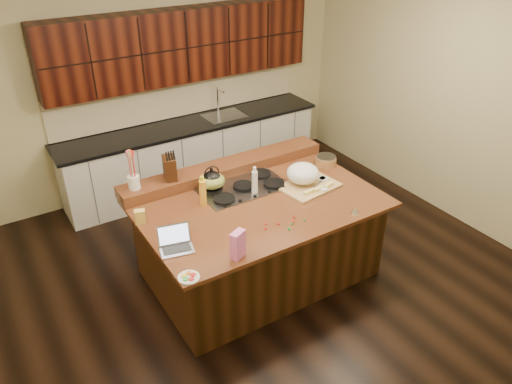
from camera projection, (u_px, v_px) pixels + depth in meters
room at (259, 163)px, 4.81m from camera, size 5.52×5.02×2.72m
island at (259, 238)px, 5.25m from camera, size 2.40×1.60×0.92m
back_ledge at (225, 168)px, 5.51m from camera, size 2.40×0.30×0.12m
cooktop at (243, 187)px, 5.23m from camera, size 0.92×0.52×0.05m
back_counter at (190, 119)px, 6.76m from camera, size 3.70×0.66×2.40m
kettle at (212, 179)px, 5.13m from camera, size 0.21×0.21×0.18m
green_bowl at (212, 181)px, 5.14m from camera, size 0.35×0.35×0.15m
laptop at (175, 243)px, 4.32m from camera, size 0.33×0.28×0.20m
oil_bottle at (203, 193)px, 4.89m from camera, size 0.08×0.08×0.27m
vinegar_bottle at (255, 182)px, 5.10m from camera, size 0.07×0.07×0.25m
wooden_tray at (304, 176)px, 5.25m from camera, size 0.64×0.51×0.24m
ramekin_a at (321, 180)px, 5.36m from camera, size 0.10×0.10×0.04m
ramekin_b at (323, 190)px, 5.17m from camera, size 0.12×0.12×0.04m
ramekin_c at (324, 180)px, 5.36m from camera, size 0.10×0.10×0.04m
strainer_bowl at (326, 161)px, 5.69m from camera, size 0.32×0.32×0.09m
kitchen_timer at (355, 210)px, 4.81m from camera, size 0.10×0.10×0.07m
pink_bag at (238, 245)px, 4.17m from camera, size 0.15×0.12×0.25m
candy_plate at (189, 277)px, 3.99m from camera, size 0.24×0.24×0.01m
package_box at (140, 217)px, 4.65m from camera, size 0.12×0.10×0.14m
utensil_crock at (134, 182)px, 4.97m from camera, size 0.13×0.13×0.14m
knife_block at (170, 168)px, 5.12m from camera, size 0.17×0.22×0.24m
gumdrop_0 at (266, 229)px, 4.58m from camera, size 0.02×0.02×0.02m
gumdrop_1 at (290, 230)px, 4.57m from camera, size 0.02×0.02×0.02m
gumdrop_2 at (266, 224)px, 4.64m from camera, size 0.02×0.02×0.02m
gumdrop_3 at (292, 224)px, 4.65m from camera, size 0.02×0.02×0.02m
gumdrop_4 at (278, 224)px, 4.65m from camera, size 0.02×0.02×0.02m
gumdrop_5 at (304, 220)px, 4.70m from camera, size 0.02×0.02×0.02m
gumdrop_6 at (293, 222)px, 4.68m from camera, size 0.02×0.02×0.02m
gumdrop_7 at (288, 228)px, 4.59m from camera, size 0.02×0.02×0.02m
gumdrop_8 at (294, 217)px, 4.75m from camera, size 0.02×0.02×0.02m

